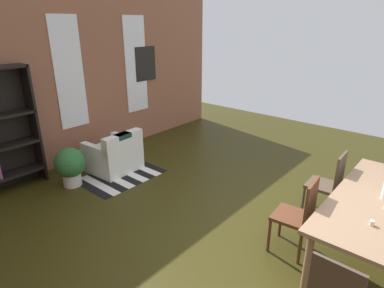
{
  "coord_description": "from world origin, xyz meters",
  "views": [
    {
      "loc": [
        -2.99,
        -1.39,
        2.55
      ],
      "look_at": [
        0.3,
        1.42,
        0.89
      ],
      "focal_mm": 30.13,
      "sensor_mm": 36.0,
      "label": 1
    }
  ],
  "objects_px": {
    "dining_chair_far_right": "(329,183)",
    "armchair_white": "(114,155)",
    "potted_plant_by_shelf": "(70,165)",
    "dining_table": "(383,207)",
    "dining_chair_far_left": "(299,214)"
  },
  "relations": [
    {
      "from": "dining_table",
      "to": "dining_chair_far_left",
      "type": "height_order",
      "value": "dining_chair_far_left"
    },
    {
      "from": "dining_table",
      "to": "dining_chair_far_right",
      "type": "xyz_separation_m",
      "value": [
        0.5,
        0.72,
        -0.15
      ]
    },
    {
      "from": "armchair_white",
      "to": "dining_chair_far_left",
      "type": "bearing_deg",
      "value": -90.06
    },
    {
      "from": "potted_plant_by_shelf",
      "to": "dining_table",
      "type": "bearing_deg",
      "value": -72.77
    },
    {
      "from": "dining_chair_far_left",
      "to": "armchair_white",
      "type": "height_order",
      "value": "dining_chair_far_left"
    },
    {
      "from": "dining_chair_far_right",
      "to": "potted_plant_by_shelf",
      "type": "xyz_separation_m",
      "value": [
        -1.8,
        3.49,
        -0.15
      ]
    },
    {
      "from": "dining_chair_far_right",
      "to": "armchair_white",
      "type": "distance_m",
      "value": 3.59
    },
    {
      "from": "dining_chair_far_left",
      "to": "armchair_white",
      "type": "relative_size",
      "value": 1.12
    },
    {
      "from": "dining_chair_far_right",
      "to": "dining_table",
      "type": "bearing_deg",
      "value": -124.54
    },
    {
      "from": "dining_chair_far_left",
      "to": "potted_plant_by_shelf",
      "type": "distance_m",
      "value": 3.59
    },
    {
      "from": "potted_plant_by_shelf",
      "to": "dining_chair_far_left",
      "type": "bearing_deg",
      "value": -76.79
    },
    {
      "from": "dining_table",
      "to": "dining_chair_far_left",
      "type": "bearing_deg",
      "value": 124.0
    },
    {
      "from": "potted_plant_by_shelf",
      "to": "dining_chair_far_right",
      "type": "bearing_deg",
      "value": -62.68
    },
    {
      "from": "dining_chair_far_left",
      "to": "dining_chair_far_right",
      "type": "relative_size",
      "value": 1.0
    },
    {
      "from": "dining_chair_far_left",
      "to": "dining_chair_far_right",
      "type": "distance_m",
      "value": 0.98
    }
  ]
}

